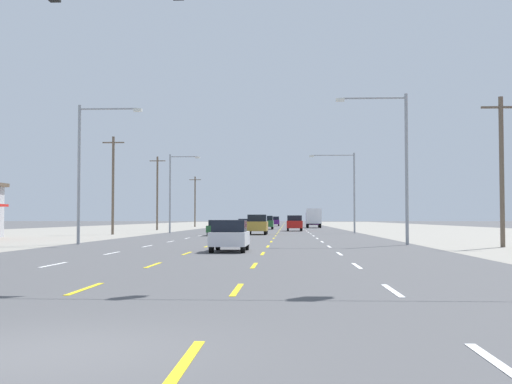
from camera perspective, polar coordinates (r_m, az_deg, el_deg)
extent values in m
plane|color=#4C4C4F|center=(73.82, 0.57, -3.58)|extent=(572.00, 572.00, 0.00)
cube|color=gray|center=(78.78, -17.75, -3.39)|extent=(28.00, 440.00, 0.01)
cube|color=gray|center=(76.93, 19.36, -3.40)|extent=(28.00, 440.00, 0.01)
cube|color=white|center=(23.75, -17.38, -6.13)|extent=(0.14, 2.60, 0.01)
cube|color=white|center=(30.89, -12.55, -5.27)|extent=(0.14, 2.60, 0.01)
cube|color=white|center=(38.17, -9.55, -4.72)|extent=(0.14, 2.60, 0.01)
cube|color=white|center=(45.51, -7.52, -4.34)|extent=(0.14, 2.60, 0.01)
cube|color=white|center=(52.91, -6.06, -4.06)|extent=(0.14, 2.60, 0.01)
cube|color=white|center=(60.32, -4.95, -3.85)|extent=(0.14, 2.60, 0.01)
cube|color=white|center=(67.76, -4.09, -3.68)|extent=(0.14, 2.60, 0.01)
cube|color=white|center=(75.21, -3.40, -3.55)|extent=(0.14, 2.60, 0.01)
cube|color=white|center=(82.67, -2.84, -3.44)|extent=(0.14, 2.60, 0.01)
cube|color=white|center=(90.13, -2.37, -3.35)|extent=(0.14, 2.60, 0.01)
cube|color=white|center=(97.60, -1.97, -3.27)|extent=(0.14, 2.60, 0.01)
cube|color=white|center=(105.08, -1.62, -3.20)|extent=(0.14, 2.60, 0.01)
cube|color=white|center=(112.55, -1.33, -3.14)|extent=(0.14, 2.60, 0.01)
cube|color=white|center=(120.04, -1.07, -3.09)|extent=(0.14, 2.60, 0.01)
cube|color=white|center=(127.52, -0.84, -3.05)|extent=(0.14, 2.60, 0.01)
cube|color=white|center=(135.00, -0.63, -3.01)|extent=(0.14, 2.60, 0.01)
cube|color=white|center=(142.49, -0.45, -2.97)|extent=(0.14, 2.60, 0.01)
cube|color=white|center=(149.98, -0.29, -2.94)|extent=(0.14, 2.60, 0.01)
cube|color=white|center=(157.47, -0.14, -2.91)|extent=(0.14, 2.60, 0.01)
cube|color=white|center=(164.96, 0.00, -2.88)|extent=(0.14, 2.60, 0.01)
cube|color=white|center=(172.45, 0.12, -2.86)|extent=(0.14, 2.60, 0.01)
cube|color=white|center=(179.94, 0.24, -2.84)|extent=(0.14, 2.60, 0.01)
cube|color=white|center=(187.43, 0.34, -2.81)|extent=(0.14, 2.60, 0.01)
cube|color=white|center=(194.92, 0.44, -2.80)|extent=(0.14, 2.60, 0.01)
cube|color=white|center=(202.42, 0.52, -2.78)|extent=(0.14, 2.60, 0.01)
cube|color=white|center=(209.91, 0.61, -2.76)|extent=(0.14, 2.60, 0.01)
cube|color=white|center=(217.41, 0.68, -2.75)|extent=(0.14, 2.60, 0.01)
cube|color=white|center=(224.90, 0.76, -2.73)|extent=(0.14, 2.60, 0.01)
cube|color=yellow|center=(15.55, -14.79, -8.23)|extent=(0.14, 2.60, 0.01)
cube|color=yellow|center=(22.79, -9.04, -6.37)|extent=(0.14, 2.60, 0.01)
cube|color=yellow|center=(30.15, -6.09, -5.39)|extent=(0.14, 2.60, 0.01)
cube|color=yellow|center=(37.57, -4.31, -4.79)|extent=(0.14, 2.60, 0.01)
cube|color=yellow|center=(45.02, -3.12, -4.38)|extent=(0.14, 2.60, 0.01)
cube|color=yellow|center=(52.48, -2.27, -4.09)|extent=(0.14, 2.60, 0.01)
cube|color=yellow|center=(59.95, -1.63, -3.87)|extent=(0.14, 2.60, 0.01)
cube|color=yellow|center=(67.43, -1.13, -3.70)|extent=(0.14, 2.60, 0.01)
cube|color=yellow|center=(74.91, -0.74, -3.56)|extent=(0.14, 2.60, 0.01)
cube|color=yellow|center=(82.39, -0.41, -3.45)|extent=(0.14, 2.60, 0.01)
cube|color=yellow|center=(89.88, -0.14, -3.35)|extent=(0.14, 2.60, 0.01)
cube|color=yellow|center=(97.37, 0.09, -3.27)|extent=(0.14, 2.60, 0.01)
cube|color=yellow|center=(104.86, 0.29, -3.20)|extent=(0.14, 2.60, 0.01)
cube|color=yellow|center=(112.36, 0.46, -3.15)|extent=(0.14, 2.60, 0.01)
cube|color=yellow|center=(119.85, 0.61, -3.09)|extent=(0.14, 2.60, 0.01)
cube|color=yellow|center=(127.34, 0.74, -3.05)|extent=(0.14, 2.60, 0.01)
cube|color=yellow|center=(134.84, 0.85, -3.01)|extent=(0.14, 2.60, 0.01)
cube|color=yellow|center=(142.33, 0.96, -2.97)|extent=(0.14, 2.60, 0.01)
cube|color=yellow|center=(149.83, 1.05, -2.94)|extent=(0.14, 2.60, 0.01)
cube|color=yellow|center=(157.32, 1.14, -2.91)|extent=(0.14, 2.60, 0.01)
cube|color=yellow|center=(164.82, 1.22, -2.88)|extent=(0.14, 2.60, 0.01)
cube|color=yellow|center=(172.32, 1.29, -2.86)|extent=(0.14, 2.60, 0.01)
cube|color=yellow|center=(179.81, 1.35, -2.84)|extent=(0.14, 2.60, 0.01)
cube|color=yellow|center=(187.31, 1.41, -2.81)|extent=(0.14, 2.60, 0.01)
cube|color=yellow|center=(194.81, 1.47, -2.80)|extent=(0.14, 2.60, 0.01)
cube|color=yellow|center=(202.31, 1.52, -2.78)|extent=(0.14, 2.60, 0.01)
cube|color=yellow|center=(209.80, 1.56, -2.76)|extent=(0.14, 2.60, 0.01)
cube|color=yellow|center=(217.30, 1.61, -2.75)|extent=(0.14, 2.60, 0.01)
cube|color=yellow|center=(224.80, 1.65, -2.73)|extent=(0.14, 2.60, 0.01)
cube|color=yellow|center=(7.52, -6.36, -14.76)|extent=(0.14, 2.60, 0.01)
cube|color=yellow|center=(14.88, -1.69, -8.57)|extent=(0.14, 2.60, 0.01)
cube|color=yellow|center=(22.34, -0.16, -6.48)|extent=(0.14, 2.60, 0.01)
cube|color=yellow|center=(29.81, 0.60, -5.44)|extent=(0.14, 2.60, 0.01)
cube|color=yellow|center=(37.30, 1.05, -4.81)|extent=(0.14, 2.60, 0.01)
cube|color=yellow|center=(44.79, 1.35, -4.39)|extent=(0.14, 2.60, 0.01)
cube|color=yellow|center=(52.28, 1.56, -4.09)|extent=(0.14, 2.60, 0.01)
cube|color=yellow|center=(59.78, 1.72, -3.87)|extent=(0.14, 2.60, 0.01)
cube|color=yellow|center=(67.28, 1.85, -3.70)|extent=(0.14, 2.60, 0.01)
cube|color=yellow|center=(74.77, 1.95, -3.56)|extent=(0.14, 2.60, 0.01)
cube|color=yellow|center=(82.27, 2.03, -3.45)|extent=(0.14, 2.60, 0.01)
cube|color=yellow|center=(89.77, 2.10, -3.35)|extent=(0.14, 2.60, 0.01)
cube|color=yellow|center=(97.27, 2.15, -3.27)|extent=(0.14, 2.60, 0.01)
cube|color=yellow|center=(104.77, 2.20, -3.20)|extent=(0.14, 2.60, 0.01)
cube|color=yellow|center=(112.26, 2.24, -3.14)|extent=(0.14, 2.60, 0.01)
cube|color=yellow|center=(119.76, 2.28, -3.09)|extent=(0.14, 2.60, 0.01)
cube|color=yellow|center=(127.26, 2.31, -3.05)|extent=(0.14, 2.60, 0.01)
cube|color=yellow|center=(134.76, 2.34, -3.01)|extent=(0.14, 2.60, 0.01)
cube|color=yellow|center=(142.26, 2.37, -2.97)|extent=(0.14, 2.60, 0.01)
cube|color=yellow|center=(149.76, 2.39, -2.94)|extent=(0.14, 2.60, 0.01)
cube|color=yellow|center=(157.26, 2.41, -2.91)|extent=(0.14, 2.60, 0.01)
cube|color=yellow|center=(164.76, 2.43, -2.88)|extent=(0.14, 2.60, 0.01)
cube|color=yellow|center=(172.26, 2.45, -2.86)|extent=(0.14, 2.60, 0.01)
cube|color=yellow|center=(179.76, 2.47, -2.83)|extent=(0.14, 2.60, 0.01)
cube|color=yellow|center=(187.26, 2.48, -2.81)|extent=(0.14, 2.60, 0.01)
cube|color=yellow|center=(194.76, 2.50, -2.79)|extent=(0.14, 2.60, 0.01)
cube|color=yellow|center=(202.26, 2.51, -2.78)|extent=(0.14, 2.60, 0.01)
cube|color=yellow|center=(209.76, 2.52, -2.76)|extent=(0.14, 2.60, 0.01)
cube|color=yellow|center=(217.26, 2.53, -2.74)|extent=(0.14, 2.60, 0.01)
cube|color=yellow|center=(224.76, 2.54, -2.73)|extent=(0.14, 2.60, 0.01)
cube|color=white|center=(7.78, 20.89, -14.19)|extent=(0.14, 2.60, 0.01)
cube|color=white|center=(15.02, 11.90, -8.47)|extent=(0.14, 2.60, 0.01)
cube|color=white|center=(22.43, 8.86, -6.44)|extent=(0.14, 2.60, 0.01)
cube|color=white|center=(29.88, 7.35, -5.41)|extent=(0.14, 2.60, 0.01)
cube|color=white|center=(37.35, 6.44, -4.79)|extent=(0.14, 2.60, 0.01)
cube|color=white|center=(44.84, 5.84, -4.38)|extent=(0.14, 2.60, 0.01)
cube|color=white|center=(52.32, 5.41, -4.08)|extent=(0.14, 2.60, 0.01)
cube|color=white|center=(59.81, 5.08, -3.86)|extent=(0.14, 2.60, 0.01)
cube|color=white|center=(67.31, 4.83, -3.69)|extent=(0.14, 2.60, 0.01)
cube|color=white|center=(74.80, 4.63, -3.55)|extent=(0.14, 2.60, 0.01)
cube|color=white|center=(82.30, 4.47, -3.44)|extent=(0.14, 2.60, 0.01)
cube|color=white|center=(89.79, 4.33, -3.35)|extent=(0.14, 2.60, 0.01)
cube|color=white|center=(97.29, 4.22, -3.27)|extent=(0.14, 2.60, 0.01)
cube|color=white|center=(104.79, 4.12, -3.20)|extent=(0.14, 2.60, 0.01)
cube|color=white|center=(112.28, 4.03, -3.14)|extent=(0.14, 2.60, 0.01)
cube|color=white|center=(119.78, 3.96, -3.09)|extent=(0.14, 2.60, 0.01)
cube|color=white|center=(127.28, 3.89, -3.04)|extent=(0.14, 2.60, 0.01)
cube|color=white|center=(134.78, 3.83, -3.00)|extent=(0.14, 2.60, 0.01)
cube|color=white|center=(142.27, 3.78, -2.97)|extent=(0.14, 2.60, 0.01)
cube|color=white|center=(149.77, 3.73, -2.93)|extent=(0.14, 2.60, 0.01)
cube|color=white|center=(157.27, 3.69, -2.90)|extent=(0.14, 2.60, 0.01)
cube|color=white|center=(164.77, 3.65, -2.88)|extent=(0.14, 2.60, 0.01)
cube|color=white|center=(172.27, 3.62, -2.85)|extent=(0.14, 2.60, 0.01)
cube|color=white|center=(179.77, 3.58, -2.83)|extent=(0.14, 2.60, 0.01)
cube|color=white|center=(187.27, 3.55, -2.81)|extent=(0.14, 2.60, 0.01)
cube|color=white|center=(194.77, 3.53, -2.79)|extent=(0.14, 2.60, 0.01)
cube|color=white|center=(202.27, 3.50, -2.77)|extent=(0.14, 2.60, 0.01)
cube|color=white|center=(209.77, 3.48, -2.76)|extent=(0.14, 2.60, 0.01)
cube|color=white|center=(217.27, 3.46, -2.74)|extent=(0.14, 2.60, 0.01)
cube|color=white|center=(224.76, 3.44, -2.73)|extent=(0.14, 2.60, 0.01)
cube|color=silver|center=(31.82, -2.31, -4.11)|extent=(1.72, 3.90, 0.66)
cube|color=black|center=(31.55, -2.35, -3.00)|extent=(1.58, 1.90, 0.58)
cylinder|color=black|center=(33.29, -3.37, -4.60)|extent=(0.20, 0.60, 0.60)
cylinder|color=black|center=(33.17, -0.82, -4.61)|extent=(0.20, 0.60, 0.60)
cylinder|color=black|center=(30.51, -3.94, -4.81)|extent=(0.20, 0.60, 0.60)
cylinder|color=black|center=(30.37, -1.16, -4.82)|extent=(0.20, 0.60, 0.60)
cube|color=#235B2D|center=(60.98, -3.32, -3.25)|extent=(1.80, 4.50, 0.62)
cube|color=black|center=(60.87, -3.33, -2.72)|extent=(1.62, 2.10, 0.52)
cylinder|color=black|center=(62.61, -3.87, -3.51)|extent=(0.22, 0.64, 0.64)
cylinder|color=black|center=(62.45, -2.47, -3.52)|extent=(0.22, 0.64, 0.64)
cylinder|color=black|center=(59.53, -4.22, -3.57)|extent=(0.22, 0.64, 0.64)
cylinder|color=black|center=(59.36, -2.74, -3.58)|extent=(0.22, 0.64, 0.64)
cube|color=#B28C33|center=(64.71, 0.12, -3.02)|extent=(1.98, 4.90, 0.92)
cube|color=black|center=(64.66, 0.12, -2.31)|extent=(1.82, 2.70, 0.68)
cylinder|color=black|center=(66.46, -0.53, -3.39)|extent=(0.26, 0.76, 0.76)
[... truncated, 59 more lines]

